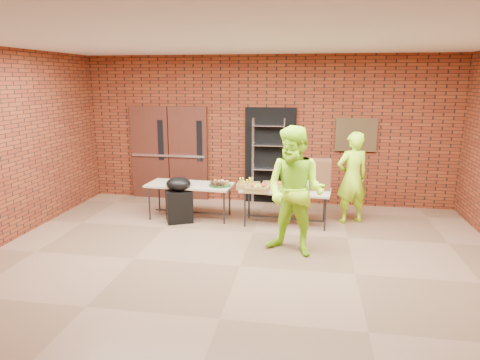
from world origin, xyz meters
name	(u,v)px	position (x,y,z in m)	size (l,w,h in m)	color
room	(240,159)	(0.00, 0.00, 1.60)	(8.08, 7.08, 3.28)	brown
double_doors	(169,153)	(-2.20, 3.44, 1.05)	(1.78, 0.12, 2.10)	#431A13
dark_doorway	(270,156)	(0.10, 3.46, 1.05)	(1.10, 0.06, 2.10)	black
bronze_plaque	(356,135)	(1.90, 3.45, 1.55)	(0.85, 0.04, 0.70)	#45351B
wire_rack	(268,162)	(0.07, 3.32, 0.94)	(0.69, 0.23, 1.88)	silver
table_left	(190,187)	(-1.35, 2.10, 0.63)	(1.71, 0.81, 0.68)	tan
table_right	(286,192)	(0.54, 2.01, 0.62)	(1.71, 0.85, 0.68)	tan
basket_bananas	(248,186)	(-0.17, 1.97, 0.73)	(0.42, 0.32, 0.13)	#A48042
basket_oranges	(273,185)	(0.29, 2.10, 0.73)	(0.40, 0.31, 0.12)	#A48042
basket_apples	(257,188)	(0.02, 1.78, 0.74)	(0.44, 0.35, 0.14)	#A48042
muffin_tray	(220,183)	(-0.73, 2.05, 0.73)	(0.42, 0.42, 0.11)	#13491A
napkin_box	(172,182)	(-1.71, 2.11, 0.71)	(0.17, 0.11, 0.06)	silver
coffee_dispenser	(319,174)	(1.14, 2.18, 0.95)	(0.42, 0.38, 0.56)	brown
cup_stack_front	(300,186)	(0.81, 1.87, 0.79)	(0.08, 0.08, 0.23)	silver
cup_stack_mid	(306,187)	(0.92, 1.84, 0.79)	(0.08, 0.08, 0.23)	silver
cup_stack_back	(305,184)	(0.89, 2.00, 0.79)	(0.08, 0.08, 0.23)	silver
covered_grill	(179,199)	(-1.49, 1.83, 0.44)	(0.60, 0.57, 0.88)	black
volunteer_woman	(352,178)	(1.76, 2.32, 0.87)	(0.64, 0.42, 1.75)	#AEFA1B
volunteer_man	(295,192)	(0.75, 0.63, 1.00)	(0.98, 0.76, 2.01)	#AEFA1B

